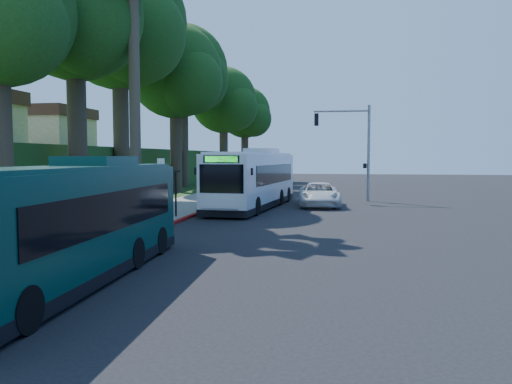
% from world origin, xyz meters
% --- Properties ---
extents(ground, '(140.00, 140.00, 0.00)m').
position_xyz_m(ground, '(0.00, 0.00, 0.00)').
color(ground, black).
rests_on(ground, ground).
extents(sidewalk, '(4.50, 70.00, 0.12)m').
position_xyz_m(sidewalk, '(-7.30, 0.00, 0.06)').
color(sidewalk, gray).
rests_on(sidewalk, ground).
extents(red_curb, '(0.25, 30.00, 0.13)m').
position_xyz_m(red_curb, '(-5.00, -4.00, 0.07)').
color(red_curb, maroon).
rests_on(red_curb, ground).
extents(grass_verge, '(8.00, 70.00, 0.06)m').
position_xyz_m(grass_verge, '(-13.00, 5.00, 0.03)').
color(grass_verge, '#234719').
rests_on(grass_verge, ground).
extents(bus_shelter, '(3.20, 1.51, 2.55)m').
position_xyz_m(bus_shelter, '(-7.26, -2.86, 1.81)').
color(bus_shelter, black).
rests_on(bus_shelter, ground).
extents(stop_sign_pole, '(0.35, 0.06, 3.17)m').
position_xyz_m(stop_sign_pole, '(-5.40, -5.00, 2.08)').
color(stop_sign_pole, gray).
rests_on(stop_sign_pole, ground).
extents(traffic_signal_pole, '(4.10, 0.30, 7.00)m').
position_xyz_m(traffic_signal_pole, '(3.78, 10.00, 4.42)').
color(traffic_signal_pole, gray).
rests_on(traffic_signal_pole, ground).
extents(hillside_backdrop, '(24.00, 60.00, 8.80)m').
position_xyz_m(hillside_backdrop, '(-26.30, 15.10, 2.44)').
color(hillside_backdrop, '#234719').
rests_on(hillside_backdrop, ground).
extents(tree_0, '(8.40, 8.00, 15.70)m').
position_xyz_m(tree_0, '(-12.40, -0.02, 11.20)').
color(tree_0, '#382B1E').
rests_on(tree_0, ground).
extents(tree_1, '(10.50, 10.00, 18.26)m').
position_xyz_m(tree_1, '(-13.37, 7.98, 12.73)').
color(tree_1, '#382B1E').
rests_on(tree_1, ground).
extents(tree_2, '(8.82, 8.40, 15.12)m').
position_xyz_m(tree_2, '(-11.89, 15.98, 10.48)').
color(tree_2, '#382B1E').
rests_on(tree_2, ground).
extents(tree_3, '(10.08, 9.60, 17.28)m').
position_xyz_m(tree_3, '(-13.88, 23.98, 11.98)').
color(tree_3, '#382B1E').
rests_on(tree_3, ground).
extents(tree_4, '(8.40, 8.00, 14.14)m').
position_xyz_m(tree_4, '(-11.40, 31.98, 9.73)').
color(tree_4, '#382B1E').
rests_on(tree_4, ground).
extents(tree_5, '(7.35, 7.00, 12.86)m').
position_xyz_m(tree_5, '(-10.41, 39.99, 8.96)').
color(tree_5, '#382B1E').
rests_on(tree_5, ground).
extents(white_bus, '(3.75, 12.97, 3.81)m').
position_xyz_m(white_bus, '(-2.59, 3.97, 1.86)').
color(white_bus, silver).
rests_on(white_bus, ground).
extents(teal_bus, '(2.85, 11.02, 3.26)m').
position_xyz_m(teal_bus, '(-3.78, -15.78, 1.59)').
color(teal_bus, '#09332B').
rests_on(teal_bus, ground).
extents(pickup, '(3.09, 5.82, 1.56)m').
position_xyz_m(pickup, '(1.47, 5.61, 0.78)').
color(pickup, silver).
rests_on(pickup, ground).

